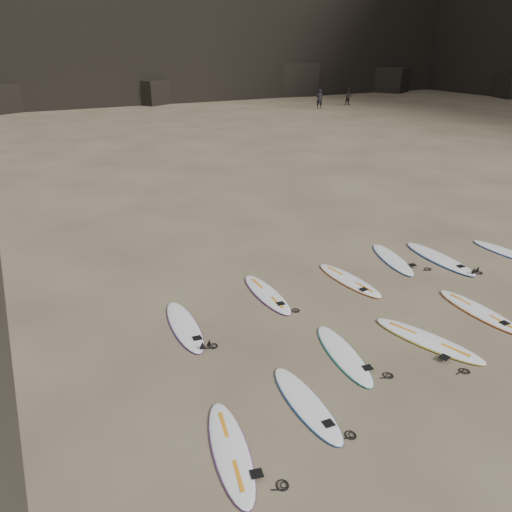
{
  "coord_description": "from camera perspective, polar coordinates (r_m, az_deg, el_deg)",
  "views": [
    {
      "loc": [
        -6.44,
        -6.6,
        6.01
      ],
      "look_at": [
        -1.7,
        2.61,
        1.5
      ],
      "focal_mm": 35.0,
      "sensor_mm": 36.0,
      "label": 1
    }
  ],
  "objects": [
    {
      "name": "surfboard_1",
      "position": [
        9.33,
        5.75,
        -16.38
      ],
      "size": [
        0.67,
        2.3,
        0.08
      ],
      "primitive_type": "ellipsoid",
      "rotation": [
        0.0,
        0.0,
        -0.06
      ],
      "color": "white",
      "rests_on": "ground"
    },
    {
      "name": "surfboard_9",
      "position": [
        15.76,
        20.2,
        -0.22
      ],
      "size": [
        0.77,
        2.75,
        0.1
      ],
      "primitive_type": "ellipsoid",
      "rotation": [
        0.0,
        0.0,
        -0.04
      ],
      "color": "white",
      "rests_on": "ground"
    },
    {
      "name": "surfboard_8",
      "position": [
        15.29,
        15.32,
        -0.33
      ],
      "size": [
        1.18,
        2.45,
        0.09
      ],
      "primitive_type": "ellipsoid",
      "rotation": [
        0.0,
        0.0,
        -0.27
      ],
      "color": "white",
      "rests_on": "ground"
    },
    {
      "name": "surfboard_7",
      "position": [
        13.72,
        10.61,
        -2.69
      ],
      "size": [
        0.76,
        2.44,
        0.09
      ],
      "primitive_type": "ellipsoid",
      "rotation": [
        0.0,
        0.0,
        0.08
      ],
      "color": "white",
      "rests_on": "ground"
    },
    {
      "name": "surfboard_2",
      "position": [
        10.65,
        9.97,
        -10.97
      ],
      "size": [
        0.95,
        2.36,
        0.08
      ],
      "primitive_type": "ellipsoid",
      "rotation": [
        0.0,
        0.0,
        -0.18
      ],
      "color": "white",
      "rests_on": "ground"
    },
    {
      "name": "surfboard_6",
      "position": [
        12.77,
        1.25,
        -4.33
      ],
      "size": [
        0.65,
        2.39,
        0.09
      ],
      "primitive_type": "ellipsoid",
      "rotation": [
        0.0,
        0.0,
        -0.04
      ],
      "color": "white",
      "rests_on": "ground"
    },
    {
      "name": "person_b",
      "position": [
        52.56,
        10.57,
        17.46
      ],
      "size": [
        0.82,
        0.66,
        1.6
      ],
      "primitive_type": "imported",
      "rotation": [
        0.0,
        0.0,
        6.21
      ],
      "color": "black",
      "rests_on": "ground"
    },
    {
      "name": "surfboard_10",
      "position": [
        17.06,
        26.66,
        0.42
      ],
      "size": [
        0.71,
        2.29,
        0.08
      ],
      "primitive_type": "ellipsoid",
      "rotation": [
        0.0,
        0.0,
        0.07
      ],
      "color": "white",
      "rests_on": "ground"
    },
    {
      "name": "ground",
      "position": [
        11.01,
        14.48,
        -10.42
      ],
      "size": [
        240.0,
        240.0,
        0.0
      ],
      "primitive_type": "plane",
      "color": "#897559",
      "rests_on": "ground"
    },
    {
      "name": "surfboard_4",
      "position": [
        13.13,
        24.2,
        -5.76
      ],
      "size": [
        0.6,
        2.43,
        0.09
      ],
      "primitive_type": "ellipsoid",
      "rotation": [
        0.0,
        0.0,
        -0.01
      ],
      "color": "white",
      "rests_on": "ground"
    },
    {
      "name": "surfboard_5",
      "position": [
        11.54,
        -8.18,
        -7.88
      ],
      "size": [
        0.76,
        2.42,
        0.09
      ],
      "primitive_type": "ellipsoid",
      "rotation": [
        0.0,
        0.0,
        -0.08
      ],
      "color": "white",
      "rests_on": "ground"
    },
    {
      "name": "surfboard_3",
      "position": [
        11.54,
        19.04,
        -9.04
      ],
      "size": [
        1.35,
        2.59,
        0.09
      ],
      "primitive_type": "ellipsoid",
      "rotation": [
        0.0,
        0.0,
        0.31
      ],
      "color": "white",
      "rests_on": "ground"
    },
    {
      "name": "surfboard_0",
      "position": [
        8.47,
        -2.94,
        -21.26
      ],
      "size": [
        1.04,
        2.38,
        0.08
      ],
      "primitive_type": "ellipsoid",
      "rotation": [
        0.0,
        0.0,
        -0.22
      ],
      "color": "white",
      "rests_on": "ground"
    },
    {
      "name": "person_a",
      "position": [
        49.63,
        7.26,
        17.39
      ],
      "size": [
        0.75,
        0.65,
        1.73
      ],
      "primitive_type": "imported",
      "rotation": [
        0.0,
        0.0,
        2.7
      ],
      "color": "black",
      "rests_on": "ground"
    }
  ]
}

